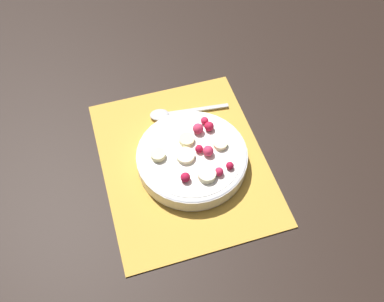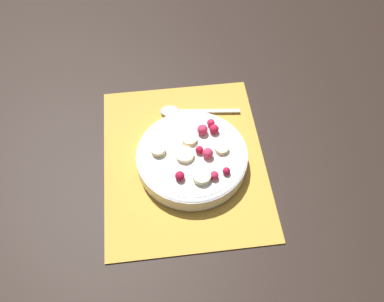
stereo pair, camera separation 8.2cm
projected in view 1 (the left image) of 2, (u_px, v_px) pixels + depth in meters
name	position (u px, v px, depth m)	size (l,w,h in m)	color
ground_plane	(183.00, 162.00, 0.86)	(3.00, 3.00, 0.00)	black
placemat	(183.00, 161.00, 0.86)	(0.40, 0.32, 0.01)	gold
fruit_bowl	(192.00, 157.00, 0.84)	(0.22, 0.22, 0.06)	white
spoon	(172.00, 113.00, 0.93)	(0.04, 0.17, 0.01)	#B2B2B7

